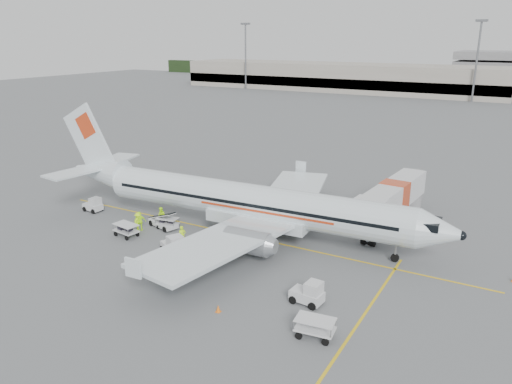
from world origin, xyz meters
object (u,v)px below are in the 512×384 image
(aircraft, at_px, (250,178))
(tug_fore, at_px, (307,292))
(tug_aft, at_px, (93,204))
(belt_loader, at_px, (163,216))
(jet_bridge, at_px, (393,204))
(tug_mid, at_px, (173,244))

(aircraft, bearing_deg, tug_fore, -45.63)
(tug_aft, bearing_deg, belt_loader, 3.66)
(jet_bridge, distance_m, tug_aft, 31.19)
(aircraft, height_order, tug_aft, aircraft)
(tug_mid, bearing_deg, aircraft, 90.82)
(tug_fore, bearing_deg, tug_mid, 176.29)
(aircraft, bearing_deg, jet_bridge, 36.30)
(belt_loader, height_order, tug_aft, belt_loader)
(tug_mid, distance_m, tug_aft, 15.07)
(aircraft, distance_m, tug_mid, 9.21)
(belt_loader, bearing_deg, tug_aft, -164.14)
(tug_aft, bearing_deg, jet_bridge, 25.59)
(aircraft, height_order, belt_loader, aircraft)
(jet_bridge, relative_size, belt_loader, 3.88)
(jet_bridge, xyz_separation_m, tug_mid, (-14.52, -16.11, -1.29))
(jet_bridge, distance_m, tug_fore, 18.11)
(aircraft, height_order, jet_bridge, aircraft)
(aircraft, height_order, tug_mid, aircraft)
(aircraft, bearing_deg, belt_loader, -165.01)
(tug_fore, distance_m, tug_mid, 13.51)
(belt_loader, bearing_deg, jet_bridge, 46.95)
(tug_fore, height_order, tug_aft, tug_fore)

